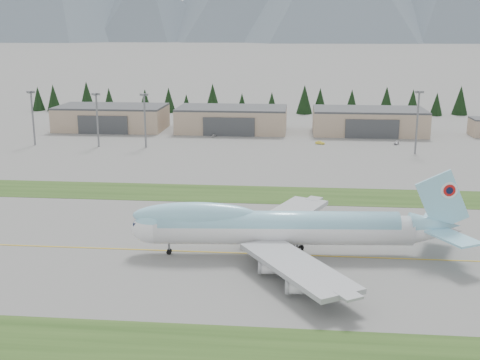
# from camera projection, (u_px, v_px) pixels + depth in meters

# --- Properties ---
(ground) EXTENTS (7000.00, 7000.00, 0.00)m
(ground) POSITION_uv_depth(u_px,v_px,m) (226.00, 253.00, 122.90)
(ground) COLOR slate
(ground) RESTS_ON ground
(grass_strip_near) EXTENTS (400.00, 14.00, 0.08)m
(grass_strip_near) POSITION_uv_depth(u_px,v_px,m) (195.00, 348.00, 86.22)
(grass_strip_near) COLOR #294719
(grass_strip_near) RESTS_ON ground
(grass_strip_far) EXTENTS (400.00, 18.00, 0.08)m
(grass_strip_far) POSITION_uv_depth(u_px,v_px,m) (245.00, 194.00, 166.34)
(grass_strip_far) COLOR #294719
(grass_strip_far) RESTS_ON ground
(taxiway_line_main) EXTENTS (400.00, 0.40, 0.02)m
(taxiway_line_main) POSITION_uv_depth(u_px,v_px,m) (226.00, 253.00, 122.90)
(taxiway_line_main) COLOR gold
(taxiway_line_main) RESTS_ON ground
(boeing_747_freighter) EXTENTS (68.12, 58.71, 17.95)m
(boeing_747_freighter) POSITION_uv_depth(u_px,v_px,m) (279.00, 227.00, 120.39)
(boeing_747_freighter) COLOR white
(boeing_747_freighter) RESTS_ON ground
(hangar_left) EXTENTS (48.00, 26.60, 10.80)m
(hangar_left) POSITION_uv_depth(u_px,v_px,m) (112.00, 117.00, 272.71)
(hangar_left) COLOR tan
(hangar_left) RESTS_ON ground
(hangar_center) EXTENTS (48.00, 26.60, 10.80)m
(hangar_center) POSITION_uv_depth(u_px,v_px,m) (232.00, 119.00, 267.66)
(hangar_center) COLOR tan
(hangar_center) RESTS_ON ground
(hangar_right) EXTENTS (48.00, 26.60, 10.80)m
(hangar_right) POSITION_uv_depth(u_px,v_px,m) (369.00, 121.00, 262.15)
(hangar_right) COLOR tan
(hangar_right) RESTS_ON ground
(floodlight_masts) EXTENTS (192.68, 5.85, 24.36)m
(floodlight_masts) POSITION_uv_depth(u_px,v_px,m) (247.00, 109.00, 224.44)
(floodlight_masts) COLOR slate
(floodlight_masts) RESTS_ON ground
(service_vehicle_a) EXTENTS (1.81, 3.28, 1.06)m
(service_vehicle_a) POSITION_uv_depth(u_px,v_px,m) (214.00, 137.00, 254.79)
(service_vehicle_a) COLOR #BDBDBF
(service_vehicle_a) RESTS_ON ground
(service_vehicle_b) EXTENTS (3.92, 2.87, 1.23)m
(service_vehicle_b) POSITION_uv_depth(u_px,v_px,m) (320.00, 144.00, 238.47)
(service_vehicle_b) COLOR yellow
(service_vehicle_b) RESTS_ON ground
(service_vehicle_c) EXTENTS (2.82, 4.30, 1.16)m
(service_vehicle_c) POSITION_uv_depth(u_px,v_px,m) (396.00, 144.00, 238.07)
(service_vehicle_c) COLOR #B2B1B6
(service_vehicle_c) RESTS_ON ground
(conifer_belt) EXTENTS (269.39, 14.92, 16.34)m
(conifer_belt) POSITION_uv_depth(u_px,v_px,m) (275.00, 100.00, 324.99)
(conifer_belt) COLOR black
(conifer_belt) RESTS_ON ground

